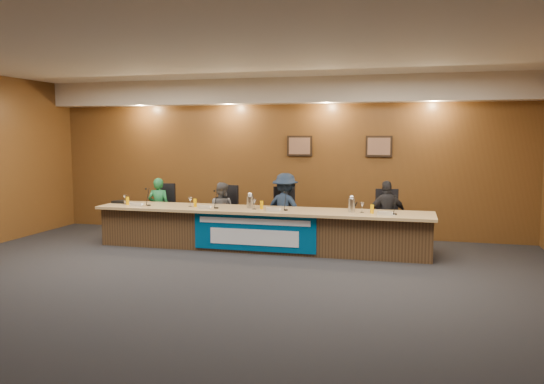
{
  "coord_description": "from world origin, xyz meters",
  "views": [
    {
      "loc": [
        2.58,
        -6.74,
        2.08
      ],
      "look_at": [
        0.2,
        2.47,
        1.05
      ],
      "focal_mm": 35.0,
      "sensor_mm": 36.0,
      "label": 1
    }
  ],
  "objects_px": {
    "office_chair_c": "(286,218)",
    "carafe_mid": "(250,202)",
    "office_chair_d": "(387,222)",
    "office_chair_a": "(161,213)",
    "carafe_right": "(352,205)",
    "panelist_a": "(159,208)",
    "speakerphone": "(120,202)",
    "panelist_b": "(221,212)",
    "panelist_d": "(387,215)",
    "panelist_c": "(285,209)",
    "dais_body": "(260,230)",
    "banner": "(254,233)",
    "office_chair_b": "(223,216)"
  },
  "relations": [
    {
      "from": "office_chair_c",
      "to": "carafe_mid",
      "type": "relative_size",
      "value": 2.19
    },
    {
      "from": "banner",
      "to": "panelist_b",
      "type": "xyz_separation_m",
      "value": [
        -0.96,
        1.0,
        0.2
      ]
    },
    {
      "from": "panelist_a",
      "to": "panelist_b",
      "type": "height_order",
      "value": "panelist_a"
    },
    {
      "from": "panelist_b",
      "to": "speakerphone",
      "type": "distance_m",
      "value": 1.99
    },
    {
      "from": "office_chair_c",
      "to": "carafe_right",
      "type": "xyz_separation_m",
      "value": [
        1.32,
        -0.71,
        0.39
      ]
    },
    {
      "from": "panelist_a",
      "to": "office_chair_b",
      "type": "xyz_separation_m",
      "value": [
        1.34,
        0.1,
        -0.13
      ]
    },
    {
      "from": "panelist_d",
      "to": "speakerphone",
      "type": "distance_m",
      "value": 5.12
    },
    {
      "from": "office_chair_a",
      "to": "office_chair_d",
      "type": "relative_size",
      "value": 1.0
    },
    {
      "from": "carafe_right",
      "to": "dais_body",
      "type": "bearing_deg",
      "value": 178.81
    },
    {
      "from": "panelist_b",
      "to": "carafe_mid",
      "type": "xyz_separation_m",
      "value": [
        0.76,
        -0.55,
        0.28
      ]
    },
    {
      "from": "panelist_a",
      "to": "speakerphone",
      "type": "bearing_deg",
      "value": 35.06
    },
    {
      "from": "panelist_c",
      "to": "office_chair_d",
      "type": "bearing_deg",
      "value": -161.03
    },
    {
      "from": "panelist_a",
      "to": "panelist_c",
      "type": "relative_size",
      "value": 0.9
    },
    {
      "from": "dais_body",
      "to": "panelist_b",
      "type": "bearing_deg",
      "value": 148.87
    },
    {
      "from": "banner",
      "to": "office_chair_b",
      "type": "distance_m",
      "value": 1.46
    },
    {
      "from": "dais_body",
      "to": "panelist_a",
      "type": "bearing_deg",
      "value": 165.85
    },
    {
      "from": "panelist_d",
      "to": "speakerphone",
      "type": "relative_size",
      "value": 3.92
    },
    {
      "from": "panelist_a",
      "to": "speakerphone",
      "type": "height_order",
      "value": "panelist_a"
    },
    {
      "from": "panelist_a",
      "to": "office_chair_c",
      "type": "height_order",
      "value": "panelist_a"
    },
    {
      "from": "carafe_mid",
      "to": "office_chair_a",
      "type": "bearing_deg",
      "value": 162.72
    },
    {
      "from": "panelist_a",
      "to": "banner",
      "type": "bearing_deg",
      "value": 148.35
    },
    {
      "from": "dais_body",
      "to": "speakerphone",
      "type": "distance_m",
      "value": 2.9
    },
    {
      "from": "panelist_a",
      "to": "panelist_b",
      "type": "distance_m",
      "value": 1.34
    },
    {
      "from": "panelist_b",
      "to": "panelist_a",
      "type": "bearing_deg",
      "value": 5.17
    },
    {
      "from": "office_chair_a",
      "to": "office_chair_b",
      "type": "height_order",
      "value": "same"
    },
    {
      "from": "banner",
      "to": "panelist_a",
      "type": "bearing_deg",
      "value": 156.62
    },
    {
      "from": "panelist_c",
      "to": "office_chair_c",
      "type": "bearing_deg",
      "value": -74.06
    },
    {
      "from": "office_chair_c",
      "to": "carafe_right",
      "type": "height_order",
      "value": "carafe_right"
    },
    {
      "from": "office_chair_a",
      "to": "office_chair_d",
      "type": "xyz_separation_m",
      "value": [
        4.52,
        0.0,
        0.0
      ]
    },
    {
      "from": "office_chair_a",
      "to": "office_chair_c",
      "type": "distance_m",
      "value": 2.63
    },
    {
      "from": "panelist_d",
      "to": "office_chair_b",
      "type": "distance_m",
      "value": 3.19
    },
    {
      "from": "banner",
      "to": "office_chair_a",
      "type": "bearing_deg",
      "value": 154.55
    },
    {
      "from": "panelist_b",
      "to": "office_chair_c",
      "type": "xyz_separation_m",
      "value": [
        1.29,
        0.1,
        -0.1
      ]
    },
    {
      "from": "office_chair_c",
      "to": "office_chair_d",
      "type": "height_order",
      "value": "same"
    },
    {
      "from": "carafe_mid",
      "to": "office_chair_b",
      "type": "bearing_deg",
      "value": 139.32
    },
    {
      "from": "carafe_right",
      "to": "speakerphone",
      "type": "bearing_deg",
      "value": 178.98
    },
    {
      "from": "office_chair_a",
      "to": "carafe_mid",
      "type": "relative_size",
      "value": 2.19
    },
    {
      "from": "panelist_a",
      "to": "office_chair_b",
      "type": "relative_size",
      "value": 2.53
    },
    {
      "from": "panelist_b",
      "to": "office_chair_b",
      "type": "bearing_deg",
      "value": -84.83
    },
    {
      "from": "panelist_c",
      "to": "office_chair_a",
      "type": "height_order",
      "value": "panelist_c"
    },
    {
      "from": "carafe_mid",
      "to": "speakerphone",
      "type": "relative_size",
      "value": 0.68
    },
    {
      "from": "panelist_d",
      "to": "speakerphone",
      "type": "xyz_separation_m",
      "value": [
        -5.09,
        -0.53,
        0.15
      ]
    },
    {
      "from": "panelist_c",
      "to": "office_chair_a",
      "type": "relative_size",
      "value": 2.83
    },
    {
      "from": "office_chair_a",
      "to": "office_chair_d",
      "type": "distance_m",
      "value": 4.52
    },
    {
      "from": "speakerphone",
      "to": "panelist_d",
      "type": "bearing_deg",
      "value": 5.99
    },
    {
      "from": "carafe_mid",
      "to": "office_chair_d",
      "type": "bearing_deg",
      "value": 15.1
    },
    {
      "from": "carafe_mid",
      "to": "banner",
      "type": "bearing_deg",
      "value": -65.56
    },
    {
      "from": "panelist_b",
      "to": "panelist_d",
      "type": "xyz_separation_m",
      "value": [
        3.18,
        0.0,
        0.05
      ]
    },
    {
      "from": "banner",
      "to": "speakerphone",
      "type": "height_order",
      "value": "speakerphone"
    },
    {
      "from": "banner",
      "to": "office_chair_b",
      "type": "relative_size",
      "value": 4.58
    }
  ]
}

